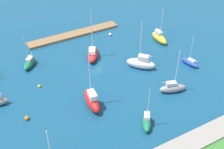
% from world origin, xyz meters
% --- Properties ---
extents(water, '(160.00, 160.00, 0.00)m').
position_xyz_m(water, '(0.00, 0.00, 0.00)').
color(water, navy).
rests_on(water, ground).
extents(pier_dock, '(25.31, 3.16, 0.60)m').
position_xyz_m(pier_dock, '(-0.54, -14.31, 0.30)').
color(pier_dock, olive).
rests_on(pier_dock, ground).
extents(sailboat_blue_center_basin, '(2.29, 4.96, 7.52)m').
position_xyz_m(sailboat_blue_center_basin, '(-18.56, 11.54, 0.75)').
color(sailboat_blue_center_basin, '#2347B2').
rests_on(sailboat_blue_center_basin, water).
extents(sailboat_gray_mid_basin, '(5.88, 3.44, 10.04)m').
position_xyz_m(sailboat_gray_mid_basin, '(-8.97, 17.26, 1.06)').
color(sailboat_gray_mid_basin, gray).
rests_on(sailboat_gray_mid_basin, water).
extents(sailboat_green_far_south, '(3.93, 4.84, 8.99)m').
position_xyz_m(sailboat_green_far_south, '(1.04, 22.48, 0.97)').
color(sailboat_green_far_south, '#19724C').
rests_on(sailboat_green_far_south, water).
extents(sailboat_red_lone_north, '(2.97, 6.98, 13.18)m').
position_xyz_m(sailboat_red_lone_north, '(7.39, 13.06, 1.52)').
color(sailboat_red_lone_north, red).
rests_on(sailboat_red_lone_north, water).
extents(sailboat_white_lone_south, '(6.16, 6.30, 11.65)m').
position_xyz_m(sailboat_white_lone_south, '(-7.95, 7.04, 1.39)').
color(sailboat_white_lone_south, white).
rests_on(sailboat_white_lone_south, water).
extents(sailboat_yellow_west_end, '(2.00, 5.99, 9.36)m').
position_xyz_m(sailboat_yellow_west_end, '(-18.69, -0.62, 1.15)').
color(sailboat_yellow_west_end, yellow).
rests_on(sailboat_yellow_west_end, water).
extents(sailboat_green_off_beacon, '(4.53, 4.93, 8.60)m').
position_xyz_m(sailboat_green_off_beacon, '(14.08, -5.98, 0.90)').
color(sailboat_green_off_beacon, '#19724C').
rests_on(sailboat_green_off_beacon, water).
extents(sailboat_red_far_north, '(5.51, 6.99, 11.86)m').
position_xyz_m(sailboat_red_far_north, '(-0.16, -2.02, 1.18)').
color(sailboat_red_far_north, red).
rests_on(sailboat_red_far_north, water).
extents(mooring_buoy_white, '(0.80, 0.80, 0.80)m').
position_xyz_m(mooring_buoy_white, '(-8.98, -9.42, 0.40)').
color(mooring_buoy_white, white).
rests_on(mooring_buoy_white, water).
extents(mooring_buoy_orange, '(0.81, 0.81, 0.81)m').
position_xyz_m(mooring_buoy_orange, '(19.58, 10.53, 0.41)').
color(mooring_buoy_orange, orange).
rests_on(mooring_buoy_orange, water).
extents(mooring_buoy_yellow, '(0.63, 0.63, 0.63)m').
position_xyz_m(mooring_buoy_yellow, '(14.63, 2.55, 0.31)').
color(mooring_buoy_yellow, yellow).
rests_on(mooring_buoy_yellow, water).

